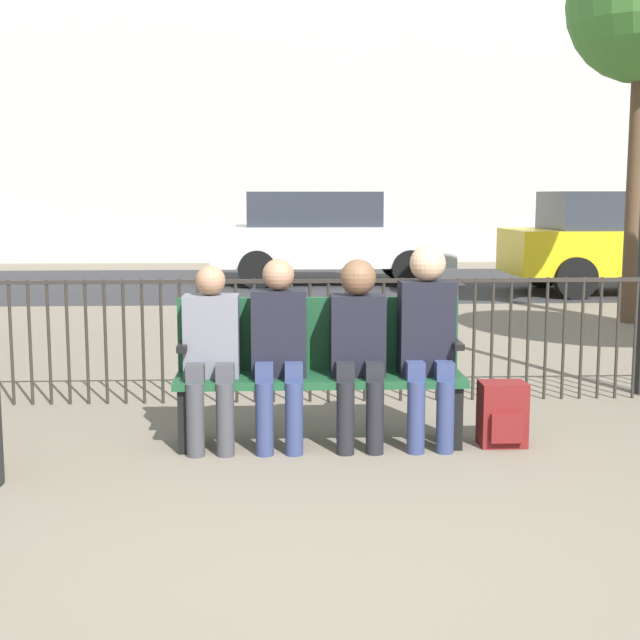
{
  "coord_description": "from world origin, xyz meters",
  "views": [
    {
      "loc": [
        -0.26,
        -3.71,
        1.58
      ],
      "look_at": [
        0.0,
        1.79,
        0.8
      ],
      "focal_mm": 50.0,
      "sensor_mm": 36.0,
      "label": 1
    }
  ],
  "objects_px": {
    "backpack": "(503,415)",
    "seated_person_1": "(279,344)",
    "parked_car_0": "(326,236)",
    "park_bench": "(319,365)",
    "seated_person_0": "(211,348)",
    "seated_person_3": "(427,334)",
    "parked_car_1": "(633,240)",
    "seated_person_2": "(358,341)"
  },
  "relations": [
    {
      "from": "seated_person_0",
      "to": "backpack",
      "type": "distance_m",
      "value": 1.88
    },
    {
      "from": "backpack",
      "to": "seated_person_0",
      "type": "bearing_deg",
      "value": 179.15
    },
    {
      "from": "backpack",
      "to": "seated_person_1",
      "type": "bearing_deg",
      "value": 178.8
    },
    {
      "from": "seated_person_0",
      "to": "parked_car_1",
      "type": "distance_m",
      "value": 10.55
    },
    {
      "from": "seated_person_0",
      "to": "parked_car_0",
      "type": "height_order",
      "value": "parked_car_0"
    },
    {
      "from": "seated_person_2",
      "to": "seated_person_0",
      "type": "bearing_deg",
      "value": -179.86
    },
    {
      "from": "seated_person_0",
      "to": "parked_car_1",
      "type": "bearing_deg",
      "value": 54.54
    },
    {
      "from": "seated_person_0",
      "to": "park_bench",
      "type": "bearing_deg",
      "value": 11.1
    },
    {
      "from": "park_bench",
      "to": "seated_person_2",
      "type": "height_order",
      "value": "seated_person_2"
    },
    {
      "from": "seated_person_3",
      "to": "parked_car_0",
      "type": "relative_size",
      "value": 0.3
    },
    {
      "from": "seated_person_0",
      "to": "parked_car_1",
      "type": "relative_size",
      "value": 0.27
    },
    {
      "from": "seated_person_2",
      "to": "park_bench",
      "type": "bearing_deg",
      "value": 150.94
    },
    {
      "from": "seated_person_0",
      "to": "parked_car_0",
      "type": "relative_size",
      "value": 0.27
    },
    {
      "from": "park_bench",
      "to": "parked_car_0",
      "type": "relative_size",
      "value": 0.43
    },
    {
      "from": "seated_person_0",
      "to": "parked_car_0",
      "type": "bearing_deg",
      "value": 82.97
    },
    {
      "from": "seated_person_2",
      "to": "parked_car_0",
      "type": "height_order",
      "value": "parked_car_0"
    },
    {
      "from": "parked_car_1",
      "to": "backpack",
      "type": "bearing_deg",
      "value": -116.47
    },
    {
      "from": "seated_person_2",
      "to": "seated_person_3",
      "type": "relative_size",
      "value": 0.93
    },
    {
      "from": "seated_person_1",
      "to": "seated_person_2",
      "type": "relative_size",
      "value": 1.0
    },
    {
      "from": "park_bench",
      "to": "parked_car_1",
      "type": "xyz_separation_m",
      "value": [
        5.44,
        8.46,
        0.35
      ]
    },
    {
      "from": "seated_person_3",
      "to": "parked_car_0",
      "type": "height_order",
      "value": "parked_car_0"
    },
    {
      "from": "seated_person_3",
      "to": "parked_car_0",
      "type": "xyz_separation_m",
      "value": [
        -0.06,
        10.38,
        0.13
      ]
    },
    {
      "from": "backpack",
      "to": "parked_car_0",
      "type": "height_order",
      "value": "parked_car_0"
    },
    {
      "from": "park_bench",
      "to": "seated_person_0",
      "type": "height_order",
      "value": "seated_person_0"
    },
    {
      "from": "seated_person_0",
      "to": "seated_person_3",
      "type": "xyz_separation_m",
      "value": [
        1.34,
        0.01,
        0.08
      ]
    },
    {
      "from": "parked_car_0",
      "to": "parked_car_1",
      "type": "height_order",
      "value": "same"
    },
    {
      "from": "seated_person_0",
      "to": "seated_person_2",
      "type": "distance_m",
      "value": 0.91
    },
    {
      "from": "park_bench",
      "to": "seated_person_3",
      "type": "bearing_deg",
      "value": -10.68
    },
    {
      "from": "seated_person_1",
      "to": "backpack",
      "type": "relative_size",
      "value": 2.92
    },
    {
      "from": "park_bench",
      "to": "parked_car_0",
      "type": "bearing_deg",
      "value": 86.63
    },
    {
      "from": "seated_person_3",
      "to": "backpack",
      "type": "distance_m",
      "value": 0.71
    },
    {
      "from": "seated_person_2",
      "to": "parked_car_1",
      "type": "distance_m",
      "value": 10.05
    },
    {
      "from": "backpack",
      "to": "parked_car_0",
      "type": "relative_size",
      "value": 0.1
    },
    {
      "from": "park_bench",
      "to": "seated_person_1",
      "type": "relative_size",
      "value": 1.53
    },
    {
      "from": "seated_person_1",
      "to": "seated_person_2",
      "type": "xyz_separation_m",
      "value": [
        0.49,
        -0.0,
        0.01
      ]
    },
    {
      "from": "park_bench",
      "to": "seated_person_1",
      "type": "bearing_deg",
      "value": -153.23
    },
    {
      "from": "seated_person_0",
      "to": "backpack",
      "type": "bearing_deg",
      "value": -0.85
    },
    {
      "from": "seated_person_0",
      "to": "seated_person_1",
      "type": "height_order",
      "value": "seated_person_1"
    },
    {
      "from": "parked_car_1",
      "to": "park_bench",
      "type": "bearing_deg",
      "value": -122.76
    },
    {
      "from": "seated_person_0",
      "to": "seated_person_3",
      "type": "bearing_deg",
      "value": 0.28
    },
    {
      "from": "seated_person_1",
      "to": "seated_person_0",
      "type": "bearing_deg",
      "value": -179.68
    },
    {
      "from": "seated_person_2",
      "to": "parked_car_0",
      "type": "distance_m",
      "value": 10.39
    }
  ]
}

